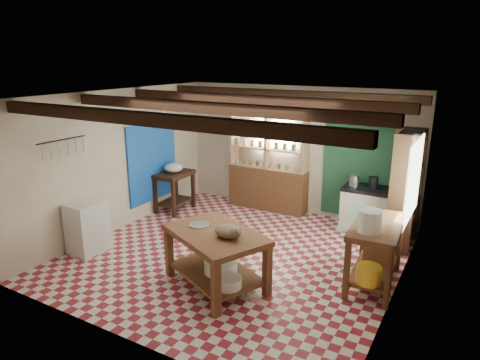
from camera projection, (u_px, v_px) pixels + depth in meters
The scene contains 30 objects.
floor at pixel (235, 256), 7.06m from camera, with size 5.00×5.00×0.02m, color maroon.
ceiling at pixel (235, 95), 6.33m from camera, with size 5.00×5.00×0.02m, color #404044.
wall_back at pixel (297, 150), 8.77m from camera, with size 5.00×0.04×2.60m, color beige.
wall_front at pixel (118, 235), 4.61m from camera, with size 5.00×0.04×2.60m, color beige.
wall_left at pixel (118, 161), 7.88m from camera, with size 0.04×5.00×2.60m, color beige.
wall_right at pixel (402, 206), 5.50m from camera, with size 0.04×5.00×2.60m, color beige.
ceiling_beams at pixel (235, 104), 6.36m from camera, with size 5.00×3.80×0.15m, color #331D11.
blue_wall_patch at pixel (153, 162), 8.68m from camera, with size 0.04×1.40×1.60m, color #1854B5.
green_wall_patch at pixel (357, 160), 8.17m from camera, with size 1.30×0.04×2.30m, color #1D492F.
window_back at pixel (275, 129), 8.88m from camera, with size 0.90×0.02×0.80m, color silver.
window_right at pixel (414, 180), 6.31m from camera, with size 0.02×1.30×1.20m, color silver.
utensil_rail at pixel (63, 147), 6.72m from camera, with size 0.06×0.90×0.28m, color black.
pot_rack at pixel (354, 114), 7.56m from camera, with size 0.86×0.12×0.36m, color black.
shelving_unit at pixel (268, 159), 8.93m from camera, with size 1.70×0.34×2.20m, color tan.
tall_rack at pixel (406, 190), 7.19m from camera, with size 0.40×0.86×2.00m, color #331D11.
work_table at pixel (216, 259), 6.03m from camera, with size 1.44×0.96×0.81m, color brown.
stove at pixel (365, 209), 7.98m from camera, with size 0.85×0.57×0.83m, color beige.
prep_table at pixel (175, 191), 9.01m from camera, with size 0.57×0.82×0.84m, color #331D11.
white_cabinet at pixel (87, 227), 7.10m from camera, with size 0.48×0.57×0.86m, color silver.
right_counter at pixel (375, 254), 6.05m from camera, with size 0.64×1.29×0.92m, color brown.
cat at pixel (228, 231), 5.73m from camera, with size 0.38×0.29×0.17m, color #87694E.
steel_tray at pixel (200, 225), 6.16m from camera, with size 0.31×0.31×0.02m, color #A9AAB1.
basin_large at pixel (221, 266), 6.05m from camera, with size 0.48×0.48×0.17m, color silver.
basin_small at pixel (228, 282), 5.66m from camera, with size 0.38×0.38×0.13m, color silver.
kettle_left at pixel (354, 180), 7.95m from camera, with size 0.18×0.18×0.20m, color #A9AAB1.
kettle_right at pixel (373, 183), 7.79m from camera, with size 0.17×0.17×0.22m, color black.
enamel_bowl at pixel (174, 168), 8.86m from camera, with size 0.39×0.39×0.20m, color silver.
white_bucket at pixel (371, 221), 5.60m from camera, with size 0.30×0.30×0.30m, color silver.
wicker_basket at pixel (378, 251), 6.33m from camera, with size 0.38×0.31×0.27m, color olive.
yellow_tub at pixel (369, 274), 5.69m from camera, with size 0.33×0.33×0.24m, color yellow.
Camera 1 is at (3.26, -5.54, 3.16)m, focal length 32.00 mm.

